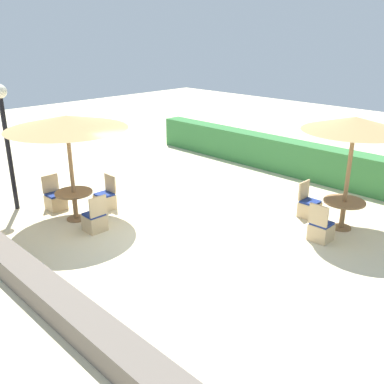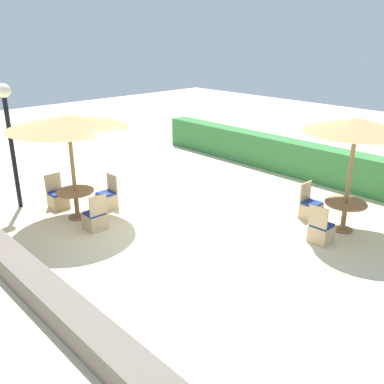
{
  "view_description": "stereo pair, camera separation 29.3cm",
  "coord_description": "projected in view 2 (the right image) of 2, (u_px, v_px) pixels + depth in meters",
  "views": [
    {
      "loc": [
        6.8,
        -6.23,
        4.53
      ],
      "look_at": [
        0.0,
        0.6,
        0.9
      ],
      "focal_mm": 40.0,
      "sensor_mm": 36.0,
      "label": 1
    },
    {
      "loc": [
        7.0,
        -6.02,
        4.53
      ],
      "look_at": [
        0.0,
        0.6,
        0.9
      ],
      "focal_mm": 40.0,
      "sensor_mm": 36.0,
      "label": 2
    }
  ],
  "objects": [
    {
      "name": "ground_plane",
      "position": [
        174.0,
        233.0,
        10.23
      ],
      "size": [
        40.0,
        40.0,
        0.0
      ],
      "primitive_type": "plane",
      "color": "beige"
    },
    {
      "name": "hedge_row",
      "position": [
        312.0,
        162.0,
        13.85
      ],
      "size": [
        13.0,
        0.7,
        1.12
      ],
      "primitive_type": "cube",
      "color": "#387A3D",
      "rests_on": "ground_plane"
    },
    {
      "name": "stone_border",
      "position": [
        31.0,
        280.0,
        7.9
      ],
      "size": [
        10.0,
        0.56,
        0.45
      ],
      "primitive_type": "cube",
      "color": "#6B6056",
      "rests_on": "ground_plane"
    },
    {
      "name": "lamp_post",
      "position": [
        8.0,
        122.0,
        10.96
      ],
      "size": [
        0.36,
        0.36,
        3.32
      ],
      "color": "black",
      "rests_on": "ground_plane"
    },
    {
      "name": "parasol_back_right",
      "position": [
        356.0,
        126.0,
        9.49
      ],
      "size": [
        2.37,
        2.37,
        2.74
      ],
      "color": "olive",
      "rests_on": "ground_plane"
    },
    {
      "name": "round_table_back_right",
      "position": [
        345.0,
        209.0,
        10.21
      ],
      "size": [
        0.98,
        0.98,
        0.72
      ],
      "color": "olive",
      "rests_on": "ground_plane"
    },
    {
      "name": "patio_chair_back_right_west",
      "position": [
        310.0,
        209.0,
        10.96
      ],
      "size": [
        0.46,
        0.46,
        0.93
      ],
      "rotation": [
        0.0,
        0.0,
        -1.57
      ],
      "color": "tan",
      "rests_on": "ground_plane"
    },
    {
      "name": "patio_chair_back_right_south",
      "position": [
        321.0,
        232.0,
        9.71
      ],
      "size": [
        0.46,
        0.46,
        0.93
      ],
      "color": "tan",
      "rests_on": "ground_plane"
    },
    {
      "name": "parasol_front_left",
      "position": [
        68.0,
        122.0,
        10.2
      ],
      "size": [
        2.9,
        2.9,
        2.68
      ],
      "color": "olive",
      "rests_on": "ground_plane"
    },
    {
      "name": "round_table_front_left",
      "position": [
        76.0,
        198.0,
        10.88
      ],
      "size": [
        0.94,
        0.94,
        0.75
      ],
      "color": "olive",
      "rests_on": "ground_plane"
    },
    {
      "name": "patio_chair_front_left_north",
      "position": [
        107.0,
        199.0,
        11.61
      ],
      "size": [
        0.46,
        0.46,
        0.93
      ],
      "rotation": [
        0.0,
        0.0,
        3.14
      ],
      "color": "tan",
      "rests_on": "ground_plane"
    },
    {
      "name": "patio_chair_front_left_east",
      "position": [
        95.0,
        219.0,
        10.34
      ],
      "size": [
        0.46,
        0.46,
        0.93
      ],
      "rotation": [
        0.0,
        0.0,
        1.57
      ],
      "color": "tan",
      "rests_on": "ground_plane"
    },
    {
      "name": "patio_chair_front_left_west",
      "position": [
        58.0,
        198.0,
        11.64
      ],
      "size": [
        0.46,
        0.46,
        0.93
      ],
      "rotation": [
        0.0,
        0.0,
        -1.57
      ],
      "color": "tan",
      "rests_on": "ground_plane"
    }
  ]
}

